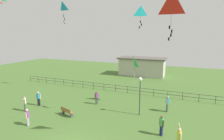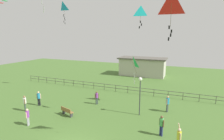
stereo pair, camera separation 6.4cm
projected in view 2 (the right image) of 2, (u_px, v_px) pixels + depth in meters
The scene contains 15 objects.
lamppost at pixel (140, 87), 17.37m from camera, with size 0.36×0.36×3.89m.
park_bench at pixel (67, 111), 17.68m from camera, with size 1.55×0.82×0.85m.
person_0 at pixel (28, 116), 15.64m from camera, with size 0.29×0.46×1.57m.
person_1 at pixel (39, 97), 20.18m from camera, with size 0.46×0.31×1.66m.
person_2 at pixel (97, 97), 20.56m from camera, with size 0.35×0.36×1.55m.
person_3 at pixel (161, 124), 14.01m from camera, with size 0.41×0.36×1.69m.
person_4 at pixel (25, 102), 18.69m from camera, with size 0.43×0.34×1.69m.
person_5 at pixel (168, 103), 18.45m from camera, with size 0.32×0.51×1.74m.
person_6 at pixel (179, 138), 12.19m from camera, with size 0.30×0.52×1.92m.
kite_0 at pixel (133, 63), 19.69m from camera, with size 0.97×0.98×3.18m.
kite_1 at pixel (141, 12), 14.78m from camera, with size 0.86×0.55×1.85m.
kite_3 at pixel (63, 7), 23.61m from camera, with size 0.97×0.77×2.90m.
kite_4 at pixel (171, 5), 9.67m from camera, with size 1.14×1.26×2.61m.
waterfront_railing at pixel (126, 88), 24.82m from camera, with size 36.01×0.06×0.95m.
pavilion_building at pixel (142, 66), 35.68m from camera, with size 9.29×4.47×3.60m.
Camera 2 is at (7.04, -8.85, 7.79)m, focal length 28.58 mm.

